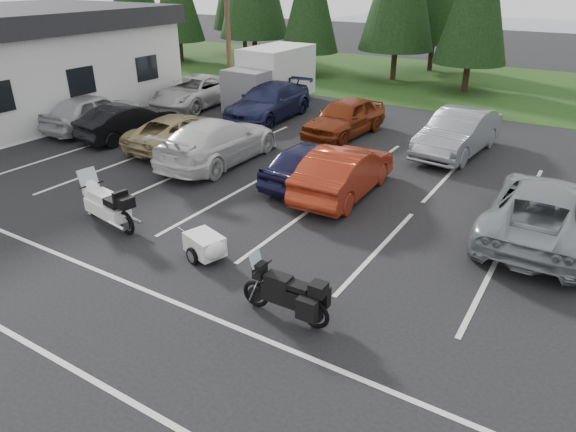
# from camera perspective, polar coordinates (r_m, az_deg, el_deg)

# --- Properties ---
(ground) EXTENTS (120.00, 120.00, 0.00)m
(ground) POSITION_cam_1_polar(r_m,az_deg,el_deg) (13.98, -3.76, -2.08)
(ground) COLOR black
(ground) RESTS_ON ground
(grass_strip) EXTENTS (80.00, 16.00, 0.01)m
(grass_strip) POSITION_cam_1_polar(r_m,az_deg,el_deg) (35.39, 19.95, 13.56)
(grass_strip) COLOR #1B3611
(grass_strip) RESTS_ON ground
(utility_pole) EXTENTS (1.60, 0.26, 9.00)m
(utility_pole) POSITION_cam_1_polar(r_m,az_deg,el_deg) (28.05, -6.81, 21.77)
(utility_pole) COLOR #473321
(utility_pole) RESTS_ON ground
(box_truck) EXTENTS (2.40, 5.60, 2.90)m
(box_truck) POSITION_cam_1_polar(r_m,az_deg,el_deg) (27.68, -2.41, 15.09)
(box_truck) COLOR silver
(box_truck) RESTS_ON ground
(stall_markings) EXTENTS (32.00, 16.00, 0.01)m
(stall_markings) POSITION_cam_1_polar(r_m,az_deg,el_deg) (15.48, 0.51, 0.85)
(stall_markings) COLOR silver
(stall_markings) RESTS_ON ground
(car_near_0) EXTENTS (2.24, 4.89, 1.63)m
(car_near_0) POSITION_cam_1_polar(r_m,az_deg,el_deg) (24.91, -20.82, 10.79)
(car_near_0) COLOR #BBBBC0
(car_near_0) RESTS_ON ground
(car_near_1) EXTENTS (1.93, 4.51, 1.45)m
(car_near_1) POSITION_cam_1_polar(r_m,az_deg,el_deg) (23.15, -17.35, 10.03)
(car_near_1) COLOR black
(car_near_1) RESTS_ON ground
(car_near_2) EXTENTS (2.30, 4.95, 1.37)m
(car_near_2) POSITION_cam_1_polar(r_m,az_deg,el_deg) (21.19, -11.67, 9.19)
(car_near_2) COLOR #9E885B
(car_near_2) RESTS_ON ground
(car_near_3) EXTENTS (2.50, 5.69, 1.63)m
(car_near_3) POSITION_cam_1_polar(r_m,az_deg,el_deg) (19.29, -7.73, 8.27)
(car_near_3) COLOR silver
(car_near_3) RESTS_ON ground
(car_near_4) EXTENTS (1.98, 4.36, 1.45)m
(car_near_4) POSITION_cam_1_polar(r_m,az_deg,el_deg) (17.13, 2.60, 5.93)
(car_near_4) COLOR #1A183C
(car_near_4) RESTS_ON ground
(car_near_5) EXTENTS (1.83, 4.78, 1.56)m
(car_near_5) POSITION_cam_1_polar(r_m,az_deg,el_deg) (16.31, 6.29, 4.96)
(car_near_5) COLOR maroon
(car_near_5) RESTS_ON ground
(car_near_6) EXTENTS (2.70, 5.73, 1.58)m
(car_near_6) POSITION_cam_1_polar(r_m,az_deg,el_deg) (15.07, 26.59, 0.56)
(car_near_6) COLOR gray
(car_near_6) RESTS_ON ground
(car_far_0) EXTENTS (2.97, 5.74, 1.55)m
(car_far_0) POSITION_cam_1_polar(r_m,az_deg,el_deg) (28.06, -10.29, 13.45)
(car_far_0) COLOR silver
(car_far_0) RESTS_ON ground
(car_far_1) EXTENTS (2.59, 5.75, 1.64)m
(car_far_1) POSITION_cam_1_polar(r_m,az_deg,el_deg) (25.14, -2.17, 12.55)
(car_far_1) COLOR #1A1F43
(car_far_1) RESTS_ON ground
(car_far_2) EXTENTS (2.28, 4.84, 1.60)m
(car_far_2) POSITION_cam_1_polar(r_m,az_deg,el_deg) (22.57, 6.31, 10.85)
(car_far_2) COLOR maroon
(car_far_2) RESTS_ON ground
(car_far_3) EXTENTS (2.28, 5.25, 1.68)m
(car_far_3) POSITION_cam_1_polar(r_m,az_deg,el_deg) (21.09, 18.37, 8.77)
(car_far_3) COLOR gray
(car_far_3) RESTS_ON ground
(touring_motorcycle) EXTENTS (2.81, 1.26, 1.50)m
(touring_motorcycle) POSITION_cam_1_polar(r_m,az_deg,el_deg) (15.03, -19.54, 1.62)
(touring_motorcycle) COLOR white
(touring_motorcycle) RESTS_ON ground
(cargo_trailer) EXTENTS (1.60, 1.19, 0.66)m
(cargo_trailer) POSITION_cam_1_polar(r_m,az_deg,el_deg) (12.85, -9.22, -3.37)
(cargo_trailer) COLOR white
(cargo_trailer) RESTS_ON ground
(adventure_motorcycle) EXTENTS (2.27, 0.82, 1.37)m
(adventure_motorcycle) POSITION_cam_1_polar(r_m,az_deg,el_deg) (10.45, -0.38, -8.06)
(adventure_motorcycle) COLOR black
(adventure_motorcycle) RESTS_ON ground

